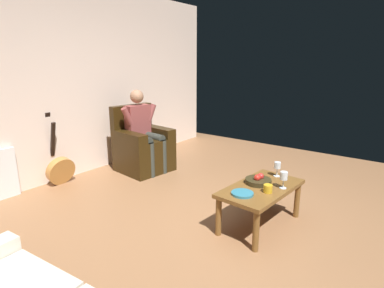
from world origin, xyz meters
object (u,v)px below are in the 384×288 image
object	(u,v)px
coffee_table	(261,193)
candle_jar	(268,189)
armchair	(142,148)
guitar	(60,168)
wine_glass_near	(284,177)
fruit_bowl	(258,181)
decorative_dish	(242,193)
person_seated	(143,128)
wine_glass_far	(277,166)

from	to	relation	value
coffee_table	candle_jar	bearing A→B (deg)	49.29
armchair	guitar	world-z (taller)	armchair
wine_glass_near	fruit_bowl	world-z (taller)	wine_glass_near
fruit_bowl	decorative_dish	bearing A→B (deg)	0.75
person_seated	decorative_dish	world-z (taller)	person_seated
coffee_table	fruit_bowl	xyz separation A→B (m)	(-0.06, -0.06, 0.10)
decorative_dish	coffee_table	bearing A→B (deg)	168.66
armchair	person_seated	world-z (taller)	person_seated
armchair	coffee_table	xyz separation A→B (m)	(0.52, 2.27, 0.01)
coffee_table	armchair	bearing A→B (deg)	-102.83
guitar	wine_glass_far	xyz separation A→B (m)	(-1.00, 2.76, 0.33)
guitar	decorative_dish	size ratio (longest dim) A/B	4.71
guitar	fruit_bowl	xyz separation A→B (m)	(-0.68, 2.69, 0.24)
armchair	wine_glass_near	size ratio (longest dim) A/B	5.75
coffee_table	decorative_dish	world-z (taller)	decorative_dish
guitar	fruit_bowl	distance (m)	2.78
guitar	wine_glass_near	bearing A→B (deg)	103.49
fruit_bowl	candle_jar	distance (m)	0.24
armchair	decorative_dish	xyz separation A→B (m)	(0.81, 2.21, 0.09)
wine_glass_near	fruit_bowl	distance (m)	0.28
coffee_table	candle_jar	xyz separation A→B (m)	(0.10, 0.11, 0.11)
armchair	wine_glass_far	xyz separation A→B (m)	(0.13, 2.27, 0.20)
wine_glass_far	wine_glass_near	bearing A→B (deg)	32.58
armchair	guitar	bearing A→B (deg)	-16.35
candle_jar	person_seated	bearing A→B (deg)	-104.58
coffee_table	wine_glass_near	size ratio (longest dim) A/B	5.75
fruit_bowl	decorative_dish	size ratio (longest dim) A/B	1.27
wine_glass_near	wine_glass_far	world-z (taller)	wine_glass_near
wine_glass_near	decorative_dish	distance (m)	0.48
person_seated	candle_jar	world-z (taller)	person_seated
armchair	person_seated	size ratio (longest dim) A/B	0.80
armchair	guitar	distance (m)	1.24
armchair	decorative_dish	distance (m)	2.35
armchair	wine_glass_near	distance (m)	2.51
guitar	fruit_bowl	size ratio (longest dim) A/B	3.71
guitar	candle_jar	bearing A→B (deg)	100.23
wine_glass_far	decorative_dish	world-z (taller)	wine_glass_far
guitar	candle_jar	size ratio (longest dim) A/B	11.57
coffee_table	fruit_bowl	size ratio (longest dim) A/B	3.73
person_seated	wine_glass_far	distance (m)	2.24
wine_glass_near	decorative_dish	bearing A→B (deg)	-33.19
person_seated	fruit_bowl	world-z (taller)	person_seated
person_seated	fruit_bowl	size ratio (longest dim) A/B	4.64
coffee_table	wine_glass_near	world-z (taller)	wine_glass_near
person_seated	armchair	bearing A→B (deg)	-90.00
guitar	candle_jar	distance (m)	2.92
decorative_dish	wine_glass_near	bearing A→B (deg)	146.81
wine_glass_near	decorative_dish	size ratio (longest dim) A/B	0.82
armchair	candle_jar	distance (m)	2.46
armchair	person_seated	xyz separation A→B (m)	(0.00, 0.04, 0.33)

